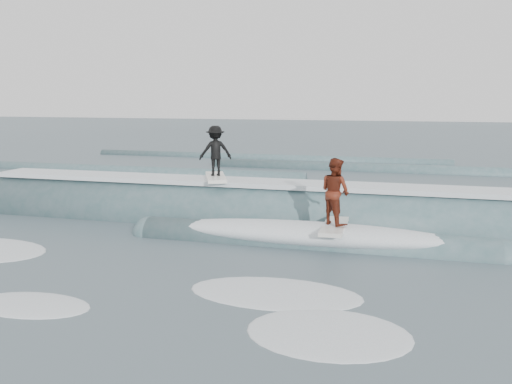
# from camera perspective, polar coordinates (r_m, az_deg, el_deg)

# --- Properties ---
(ground) EXTENTS (160.00, 160.00, 0.00)m
(ground) POSITION_cam_1_polar(r_m,az_deg,el_deg) (12.61, -4.97, -7.77)
(ground) COLOR #3C4E58
(ground) RESTS_ON ground
(breaking_wave) EXTENTS (22.80, 3.98, 2.41)m
(breaking_wave) POSITION_cam_1_polar(r_m,az_deg,el_deg) (16.83, 1.36, -3.18)
(breaking_wave) COLOR #37595D
(breaking_wave) RESTS_ON ground
(surfer_black) EXTENTS (1.29, 2.05, 1.61)m
(surfer_black) POSITION_cam_1_polar(r_m,az_deg,el_deg) (17.26, -4.08, 3.82)
(surfer_black) COLOR white
(surfer_black) RESTS_ON ground
(surfer_red) EXTENTS (1.03, 2.02, 1.77)m
(surfer_red) POSITION_cam_1_polar(r_m,az_deg,el_deg) (14.27, 7.91, -0.34)
(surfer_red) COLOR silver
(surfer_red) RESTS_ON ground
(whitewater) EXTENTS (17.03, 4.76, 0.10)m
(whitewater) POSITION_cam_1_polar(r_m,az_deg,el_deg) (11.42, -5.49, -9.64)
(whitewater) COLOR white
(whitewater) RESTS_ON ground
(far_swells) EXTENTS (38.11, 8.65, 0.80)m
(far_swells) POSITION_cam_1_polar(r_m,az_deg,el_deg) (30.03, 1.77, 2.37)
(far_swells) COLOR #37595D
(far_swells) RESTS_ON ground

